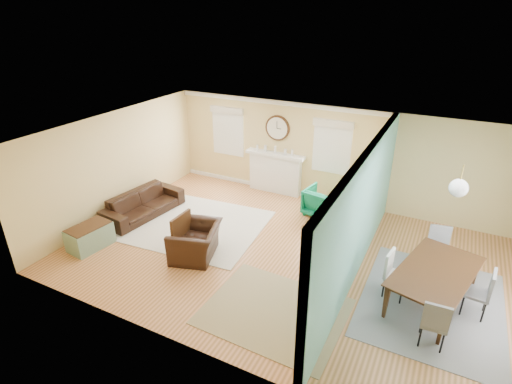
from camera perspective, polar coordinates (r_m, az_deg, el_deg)
floor at (r=8.68m, az=3.86°, el=-8.97°), size 9.00×9.00×0.00m
wall_back at (r=10.65m, az=10.51°, el=5.16°), size 9.00×0.02×2.60m
wall_front at (r=5.79m, az=-7.93°, el=-13.09°), size 9.00×0.02×2.60m
wall_left at (r=10.45m, az=-19.23°, el=3.76°), size 0.02×6.00×2.60m
ceiling at (r=7.54m, az=4.43°, el=7.62°), size 9.00×6.00×0.02m
partition at (r=7.87m, az=15.13°, el=-2.24°), size 0.17×6.00×2.60m
fireplace at (r=11.27m, az=2.76°, el=2.87°), size 1.70×0.30×1.17m
wall_clock at (r=10.94m, az=3.08°, el=9.11°), size 0.70×0.07×0.70m
window_left at (r=11.66m, az=-4.02°, el=9.12°), size 1.05×0.13×1.42m
window_right at (r=10.48m, az=10.84°, el=6.88°), size 1.05×0.13×1.42m
pendant at (r=7.18m, az=26.96°, el=0.52°), size 0.30×0.30×0.55m
rug_cream at (r=9.85m, az=-8.48°, el=-4.69°), size 3.33×2.95×0.02m
rug_jute at (r=7.28m, az=2.65°, el=-16.67°), size 2.42×2.00×0.01m
rug_grey at (r=8.08m, az=23.76°, el=-14.34°), size 2.36×2.94×0.01m
sofa at (r=10.48m, az=-15.78°, el=-1.63°), size 1.08×2.21×0.62m
eames_chair at (r=8.55m, az=-8.59°, el=-7.01°), size 1.23×1.32×0.70m
green_chair at (r=10.23m, az=9.28°, el=-1.37°), size 0.87×0.89×0.70m
trunk at (r=9.53m, az=-22.64°, el=-5.89°), size 0.67×0.97×0.53m
credenza at (r=9.30m, az=14.21°, el=-4.37°), size 0.47×1.39×0.80m
tv at (r=8.99m, az=14.58°, el=-0.36°), size 0.18×1.10×0.63m
garden_stool at (r=8.58m, az=12.70°, el=-8.07°), size 0.34×0.34×0.50m
potted_plant at (r=8.34m, az=13.00°, el=-5.37°), size 0.50×0.48×0.44m
dining_table at (r=7.87m, az=24.20°, el=-12.38°), size 1.58×2.21×0.70m
dining_chair_n at (r=8.72m, az=24.71°, el=-7.12°), size 0.48×0.48×0.92m
dining_chair_s at (r=6.97m, az=24.23°, el=-16.03°), size 0.41×0.41×0.88m
dining_chair_w at (r=7.71m, az=19.58°, el=-10.74°), size 0.45×0.45×0.90m
dining_chair_e at (r=7.86m, az=29.15°, el=-11.93°), size 0.44×0.44×0.91m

